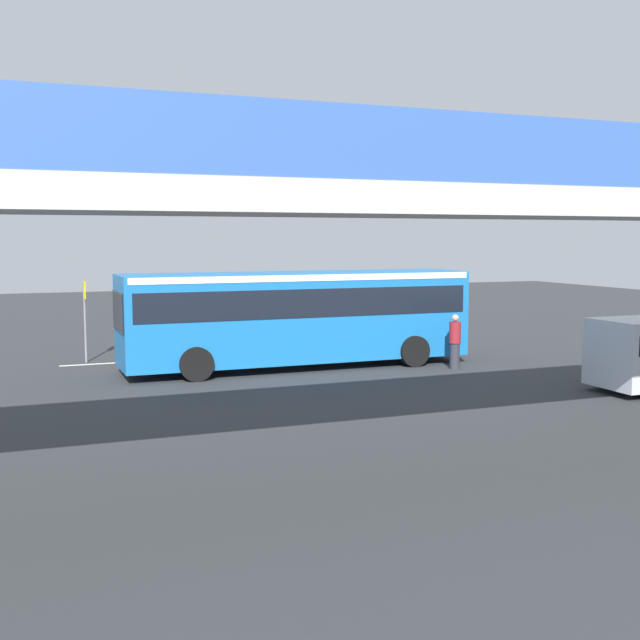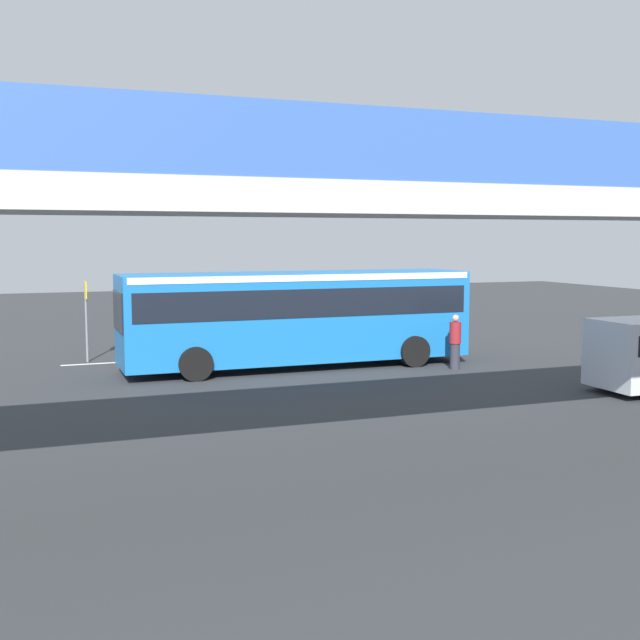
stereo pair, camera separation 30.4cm
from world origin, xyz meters
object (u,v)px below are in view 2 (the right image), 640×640
(bicycle_green, at_px, (627,348))
(traffic_sign, at_px, (86,308))
(pedestrian, at_px, (455,342))
(city_bus, at_px, (297,311))
(bicycle_orange, at_px, (640,365))

(bicycle_green, xyz_separation_m, traffic_sign, (17.97, -6.06, 1.52))
(pedestrian, distance_m, traffic_sign, 12.60)
(city_bus, distance_m, pedestrian, 5.27)
(pedestrian, bearing_deg, traffic_sign, -27.60)
(bicycle_orange, bearing_deg, traffic_sign, -30.16)
(pedestrian, xyz_separation_m, traffic_sign, (11.13, -5.82, 1.00))
(bicycle_orange, xyz_separation_m, bicycle_green, (-2.25, -3.07, 0.00))
(bicycle_orange, bearing_deg, bicycle_green, -126.24)
(bicycle_orange, distance_m, traffic_sign, 18.25)
(bicycle_orange, relative_size, pedestrian, 0.99)
(bicycle_green, height_order, traffic_sign, traffic_sign)
(bicycle_green, bearing_deg, pedestrian, -2.05)
(city_bus, bearing_deg, bicycle_green, 168.26)
(city_bus, relative_size, traffic_sign, 4.12)
(city_bus, bearing_deg, bicycle_orange, 149.52)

